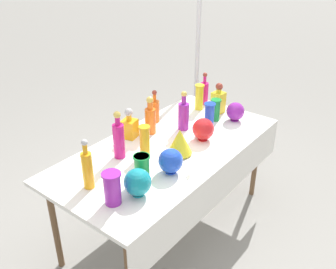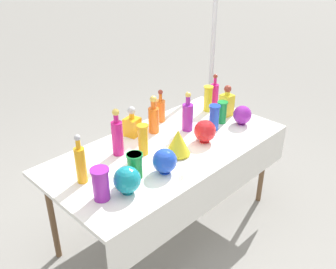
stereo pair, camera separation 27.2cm
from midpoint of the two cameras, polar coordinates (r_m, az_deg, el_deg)
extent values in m
plane|color=gray|center=(3.22, -2.49, -13.68)|extent=(40.00, 40.00, 0.00)
cube|color=white|center=(2.78, -2.81, -2.17)|extent=(1.84, 0.90, 0.03)
cube|color=white|center=(2.62, 4.91, -7.86)|extent=(1.84, 0.01, 0.30)
cylinder|color=brown|center=(3.40, 11.00, -4.01)|extent=(0.04, 0.04, 0.73)
cylinder|color=brown|center=(2.81, -19.63, -13.21)|extent=(0.04, 0.04, 0.73)
cylinder|color=brown|center=(3.71, 1.45, -0.50)|extent=(0.04, 0.04, 0.73)
cylinder|color=orange|center=(2.36, -15.41, -5.44)|extent=(0.07, 0.07, 0.24)
cylinder|color=orange|center=(2.28, -15.90, -2.24)|extent=(0.03, 0.03, 0.06)
sphere|color=#B2B2B7|center=(2.26, -16.04, -1.28)|extent=(0.04, 0.04, 0.04)
cylinder|color=#C61972|center=(2.62, -10.46, -1.09)|extent=(0.08, 0.08, 0.25)
cylinder|color=#C61972|center=(2.55, -10.76, 1.98)|extent=(0.03, 0.03, 0.06)
sphere|color=gold|center=(2.53, -10.85, 2.90)|extent=(0.05, 0.05, 0.05)
cylinder|color=#C61972|center=(3.44, 3.28, 6.22)|extent=(0.07, 0.07, 0.20)
cylinder|color=#C61972|center=(3.40, 3.34, 8.32)|extent=(0.03, 0.03, 0.07)
sphere|color=maroon|center=(3.38, 3.36, 9.04)|extent=(0.04, 0.04, 0.04)
cylinder|color=orange|center=(2.92, -5.37, 1.98)|extent=(0.08, 0.08, 0.20)
cylinder|color=orange|center=(2.87, -5.49, 4.35)|extent=(0.04, 0.04, 0.06)
sphere|color=gold|center=(2.85, -5.53, 5.20)|extent=(0.05, 0.05, 0.05)
cylinder|color=purple|center=(2.97, -0.24, 2.69)|extent=(0.09, 0.09, 0.22)
cylinder|color=purple|center=(2.91, -0.24, 5.25)|extent=(0.04, 0.04, 0.07)
sphere|color=gold|center=(2.89, -0.25, 6.13)|extent=(0.04, 0.04, 0.04)
cylinder|color=orange|center=(3.11, -4.54, 3.47)|extent=(0.08, 0.08, 0.18)
cylinder|color=orange|center=(3.06, -4.63, 5.57)|extent=(0.03, 0.03, 0.06)
sphere|color=maroon|center=(3.04, -4.66, 6.34)|extent=(0.04, 0.04, 0.04)
cube|color=orange|center=(2.89, -8.57, 0.80)|extent=(0.13, 0.13, 0.14)
cylinder|color=orange|center=(2.85, -8.71, 2.53)|extent=(0.04, 0.04, 0.05)
sphere|color=#B2B2B7|center=(2.83, -8.77, 3.32)|extent=(0.06, 0.06, 0.06)
cube|color=yellow|center=(3.28, 5.30, 4.82)|extent=(0.11, 0.11, 0.19)
cylinder|color=yellow|center=(3.23, 5.39, 6.63)|extent=(0.05, 0.05, 0.03)
sphere|color=maroon|center=(3.22, 5.42, 7.23)|extent=(0.06, 0.06, 0.06)
cylinder|color=blue|center=(3.01, 3.76, 2.88)|extent=(0.08, 0.08, 0.21)
cylinder|color=blue|center=(2.97, 3.82, 4.58)|extent=(0.09, 0.09, 0.01)
cylinder|color=#198C38|center=(2.39, -7.28, -5.12)|extent=(0.10, 0.10, 0.17)
cylinder|color=#198C38|center=(2.34, -7.40, -3.48)|extent=(0.11, 0.11, 0.01)
cylinder|color=purple|center=(2.21, -12.04, -8.15)|extent=(0.10, 0.10, 0.21)
cylinder|color=purple|center=(2.15, -12.29, -6.07)|extent=(0.11, 0.11, 0.01)
cylinder|color=yellow|center=(3.32, 2.45, 5.66)|extent=(0.07, 0.07, 0.23)
cylinder|color=yellow|center=(3.28, 2.49, 7.42)|extent=(0.08, 0.08, 0.01)
cylinder|color=#198C38|center=(3.13, 4.81, 3.70)|extent=(0.07, 0.07, 0.19)
cylinder|color=#198C38|center=(3.10, 4.88, 5.17)|extent=(0.09, 0.09, 0.01)
cylinder|color=orange|center=(2.62, -6.55, -1.06)|extent=(0.07, 0.07, 0.23)
cylinder|color=orange|center=(2.57, -6.68, 1.04)|extent=(0.08, 0.08, 0.01)
cylinder|color=yellow|center=(2.67, -1.14, -2.94)|extent=(0.08, 0.08, 0.01)
cone|color=yellow|center=(2.62, -1.16, -1.11)|extent=(0.18, 0.18, 0.18)
cylinder|color=red|center=(2.86, 2.62, -0.77)|extent=(0.07, 0.07, 0.01)
sphere|color=red|center=(2.82, 2.66, 0.78)|extent=(0.17, 0.17, 0.17)
cylinder|color=teal|center=(2.30, -8.01, -9.07)|extent=(0.08, 0.08, 0.01)
sphere|color=teal|center=(2.25, -8.16, -7.30)|extent=(0.17, 0.17, 0.17)
cylinder|color=purple|center=(3.18, 7.72, 2.16)|extent=(0.07, 0.07, 0.01)
sphere|color=purple|center=(3.15, 7.81, 3.46)|extent=(0.15, 0.15, 0.15)
cylinder|color=blue|center=(2.48, -2.76, -5.77)|extent=(0.07, 0.07, 0.01)
sphere|color=blue|center=(2.43, -2.81, -4.10)|extent=(0.16, 0.16, 0.16)
cube|color=white|center=(2.40, -0.14, -6.61)|extent=(0.05, 0.02, 0.03)
cylinder|color=silver|center=(3.80, 2.55, 15.99)|extent=(0.04, 0.04, 2.69)
cylinder|color=#333338|center=(4.28, 2.18, -1.63)|extent=(0.18, 0.18, 0.04)
camera|label=1|loc=(0.14, -92.86, -1.54)|focal=40.00mm
camera|label=2|loc=(0.14, 87.14, 1.54)|focal=40.00mm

